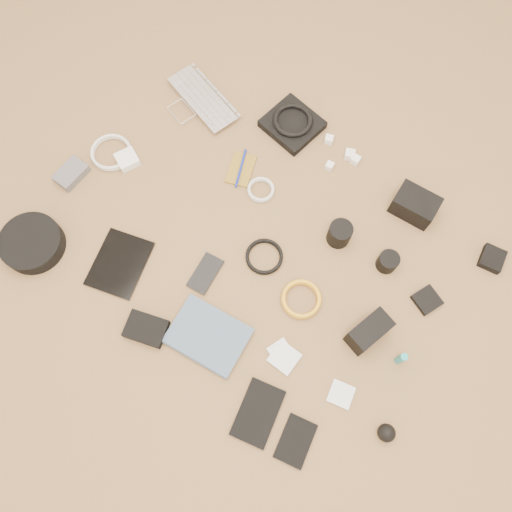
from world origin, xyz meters
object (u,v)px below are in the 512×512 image
Objects in this scene: dslr_camera at (415,205)px; phone at (205,273)px; paperback at (193,361)px; laptop at (194,105)px; tablet at (120,264)px; headphone_case at (32,243)px.

dslr_camera is 0.74m from phone.
dslr_camera is 0.61× the size of paperback.
laptop is 0.66m from tablet.
laptop is 1.45× the size of tablet.
phone is 0.64× the size of headphone_case.
tablet is 0.90× the size of paperback.
laptop reaches higher than tablet.
headphone_case is (-0.09, -0.75, 0.02)m from laptop.
laptop reaches higher than phone.
tablet is 0.29m from phone.
paperback is (0.58, -0.74, -0.00)m from laptop.
dslr_camera is 1.28m from headphone_case.
paperback reaches higher than phone.
phone is (-0.44, -0.60, -0.04)m from dslr_camera.
laptop is 2.32× the size of phone.
tablet is at bearing -158.17° from phone.
tablet is 1.60× the size of phone.
dslr_camera reaches higher than headphone_case.
phone is at bearing -129.58° from dslr_camera.
paperback is at bearing -35.58° from laptop.
dslr_camera is at bearing 41.70° from headphone_case.
dslr_camera is at bearing 30.81° from tablet.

